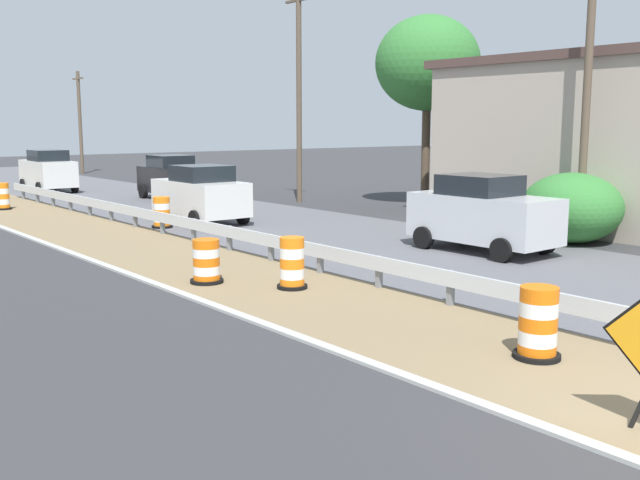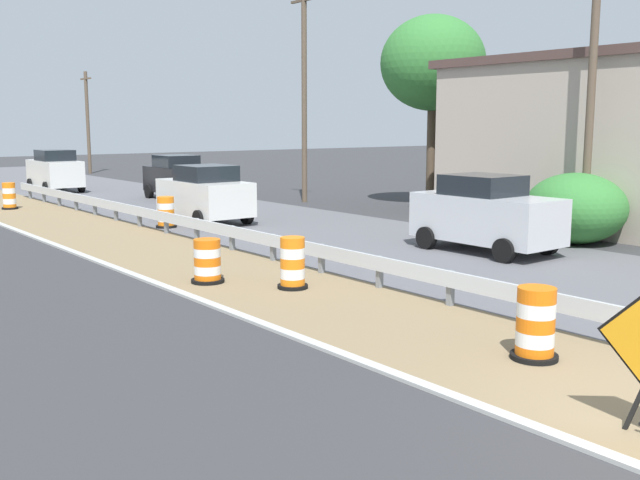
# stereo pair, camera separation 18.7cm
# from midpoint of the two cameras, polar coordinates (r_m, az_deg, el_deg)

# --- Properties ---
(guardrail_median) EXTENTS (0.18, 59.05, 0.71)m
(guardrail_median) POSITION_cam_midpoint_polar(r_m,az_deg,el_deg) (13.31, 16.21, -4.44)
(guardrail_median) COLOR silver
(guardrail_median) RESTS_ON ground
(traffic_barrel_nearest) EXTENTS (0.72, 0.72, 1.11)m
(traffic_barrel_nearest) POSITION_cam_midpoint_polar(r_m,az_deg,el_deg) (11.62, 16.16, -6.45)
(traffic_barrel_nearest) COLOR orange
(traffic_barrel_nearest) RESTS_ON ground
(traffic_barrel_close) EXTENTS (0.67, 0.67, 1.12)m
(traffic_barrel_close) POSITION_cam_midpoint_polar(r_m,az_deg,el_deg) (15.85, -2.52, -1.98)
(traffic_barrel_close) COLOR orange
(traffic_barrel_close) RESTS_ON ground
(traffic_barrel_mid) EXTENTS (0.75, 0.75, 0.99)m
(traffic_barrel_mid) POSITION_cam_midpoint_polar(r_m,az_deg,el_deg) (16.61, -9.15, -1.81)
(traffic_barrel_mid) COLOR orange
(traffic_barrel_mid) RESTS_ON ground
(traffic_barrel_far) EXTENTS (0.71, 0.71, 1.07)m
(traffic_barrel_far) POSITION_cam_midpoint_polar(r_m,az_deg,el_deg) (25.70, -12.42, 2.00)
(traffic_barrel_far) COLOR orange
(traffic_barrel_far) RESTS_ON ground
(traffic_barrel_farther) EXTENTS (0.65, 0.65, 1.11)m
(traffic_barrel_farther) POSITION_cam_midpoint_polar(r_m,az_deg,el_deg) (33.21, -23.60, 3.05)
(traffic_barrel_farther) COLOR orange
(traffic_barrel_farther) RESTS_ON ground
(car_lead_near_lane) EXTENTS (2.15, 4.04, 2.07)m
(car_lead_near_lane) POSITION_cam_midpoint_polar(r_m,az_deg,el_deg) (26.71, -9.48, 3.55)
(car_lead_near_lane) COLOR silver
(car_lead_near_lane) RESTS_ON ground
(car_trailing_near_lane) EXTENTS (2.10, 4.13, 2.14)m
(car_trailing_near_lane) POSITION_cam_midpoint_polar(r_m,az_deg,el_deg) (20.85, 12.30, 2.03)
(car_trailing_near_lane) COLOR silver
(car_trailing_near_lane) RESTS_ON ground
(car_lead_far_lane) EXTENTS (2.08, 4.18, 2.19)m
(car_lead_far_lane) POSITION_cam_midpoint_polar(r_m,az_deg,el_deg) (41.05, -20.53, 5.05)
(car_lead_far_lane) COLOR silver
(car_lead_far_lane) RESTS_ON ground
(car_mid_far_lane) EXTENTS (2.14, 4.07, 2.07)m
(car_mid_far_lane) POSITION_cam_midpoint_polar(r_m,az_deg,el_deg) (35.27, -11.58, 4.79)
(car_mid_far_lane) COLOR black
(car_mid_far_lane) RESTS_ON ground
(utility_pole_near) EXTENTS (0.24, 1.80, 8.09)m
(utility_pole_near) POSITION_cam_midpoint_polar(r_m,az_deg,el_deg) (23.12, 19.81, 10.17)
(utility_pole_near) COLOR brown
(utility_pole_near) RESTS_ON ground
(utility_pole_mid) EXTENTS (0.24, 1.80, 9.38)m
(utility_pole_mid) POSITION_cam_midpoint_polar(r_m,az_deg,el_deg) (33.26, -1.81, 11.30)
(utility_pole_mid) COLOR brown
(utility_pole_mid) RESTS_ON ground
(utility_pole_far) EXTENTS (0.24, 1.80, 7.17)m
(utility_pole_far) POSITION_cam_midpoint_polar(r_m,az_deg,el_deg) (55.19, -18.27, 8.80)
(utility_pole_far) COLOR brown
(utility_pole_far) RESTS_ON ground
(bush_roadside) EXTENTS (2.98, 2.98, 2.11)m
(bush_roadside) POSITION_cam_midpoint_polar(r_m,az_deg,el_deg) (23.08, 18.76, 2.38)
(bush_roadside) COLOR #337533
(bush_roadside) RESTS_ON ground
(tree_roadside) EXTENTS (4.41, 4.41, 8.04)m
(tree_roadside) POSITION_cam_midpoint_polar(r_m,az_deg,el_deg) (32.00, 8.20, 13.42)
(tree_roadside) COLOR #4C3D2D
(tree_roadside) RESTS_ON ground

